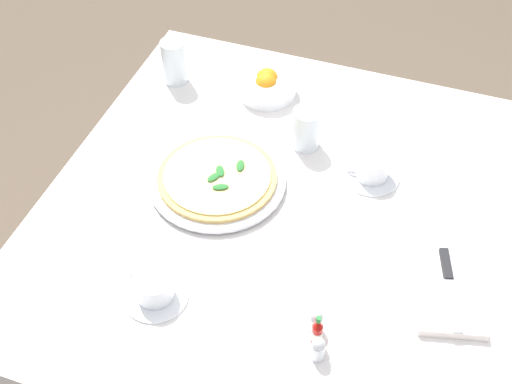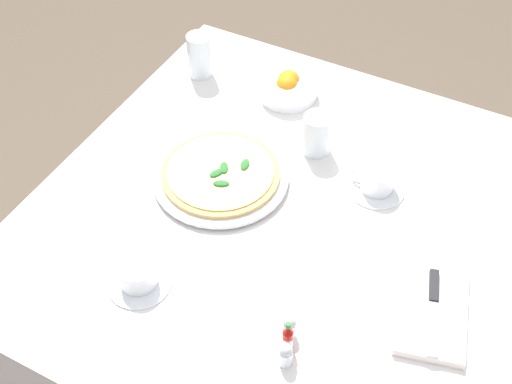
{
  "view_description": "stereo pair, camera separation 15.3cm",
  "coord_description": "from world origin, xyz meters",
  "px_view_note": "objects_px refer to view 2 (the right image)",
  "views": [
    {
      "loc": [
        0.98,
        0.25,
        1.89
      ],
      "look_at": [
        -0.01,
        -0.1,
        0.78
      ],
      "focal_mm": 48.67,
      "sensor_mm": 36.0,
      "label": 1
    },
    {
      "loc": [
        0.91,
        0.39,
        1.89
      ],
      "look_at": [
        -0.01,
        -0.1,
        0.78
      ],
      "focal_mm": 48.67,
      "sensor_mm": 36.0,
      "label": 2
    }
  ],
  "objects_px": {
    "pizza": "(221,173)",
    "coffee_cup_right_edge": "(137,275)",
    "pizza_plate": "(221,177)",
    "hot_sauce_bottle": "(288,339)",
    "salt_shaker": "(286,356)",
    "citrus_bowl": "(288,87)",
    "water_glass_far_right": "(317,136)",
    "pepper_shaker": "(289,327)",
    "napkin_folded": "(432,310)",
    "coffee_cup_near_left": "(377,180)",
    "water_glass_far_left": "(200,58)",
    "dinner_knife": "(433,307)"
  },
  "relations": [
    {
      "from": "pizza",
      "to": "coffee_cup_right_edge",
      "type": "height_order",
      "value": "coffee_cup_right_edge"
    },
    {
      "from": "water_glass_far_right",
      "to": "citrus_bowl",
      "type": "distance_m",
      "value": 0.22
    },
    {
      "from": "water_glass_far_right",
      "to": "pizza_plate",
      "type": "bearing_deg",
      "value": -38.06
    },
    {
      "from": "coffee_cup_near_left",
      "to": "salt_shaker",
      "type": "distance_m",
      "value": 0.49
    },
    {
      "from": "coffee_cup_near_left",
      "to": "water_glass_far_right",
      "type": "bearing_deg",
      "value": -107.11
    },
    {
      "from": "pizza_plate",
      "to": "napkin_folded",
      "type": "distance_m",
      "value": 0.55
    },
    {
      "from": "water_glass_far_left",
      "to": "salt_shaker",
      "type": "relative_size",
      "value": 2.12
    },
    {
      "from": "dinner_knife",
      "to": "citrus_bowl",
      "type": "distance_m",
      "value": 0.71
    },
    {
      "from": "pizza",
      "to": "napkin_folded",
      "type": "height_order",
      "value": "pizza"
    },
    {
      "from": "pizza_plate",
      "to": "hot_sauce_bottle",
      "type": "height_order",
      "value": "hot_sauce_bottle"
    },
    {
      "from": "water_glass_far_right",
      "to": "napkin_folded",
      "type": "height_order",
      "value": "water_glass_far_right"
    },
    {
      "from": "pizza",
      "to": "hot_sauce_bottle",
      "type": "distance_m",
      "value": 0.46
    },
    {
      "from": "coffee_cup_right_edge",
      "to": "water_glass_far_left",
      "type": "bearing_deg",
      "value": -159.52
    },
    {
      "from": "pizza",
      "to": "coffee_cup_near_left",
      "type": "distance_m",
      "value": 0.35
    },
    {
      "from": "napkin_folded",
      "to": "pepper_shaker",
      "type": "xyz_separation_m",
      "value": [
        0.17,
        -0.22,
        0.02
      ]
    },
    {
      "from": "pizza",
      "to": "coffee_cup_near_left",
      "type": "xyz_separation_m",
      "value": [
        -0.14,
        0.32,
        0.0
      ]
    },
    {
      "from": "napkin_folded",
      "to": "pizza_plate",
      "type": "bearing_deg",
      "value": -116.77
    },
    {
      "from": "water_glass_far_left",
      "to": "napkin_folded",
      "type": "xyz_separation_m",
      "value": [
        0.44,
        0.78,
        -0.04
      ]
    },
    {
      "from": "salt_shaker",
      "to": "pepper_shaker",
      "type": "bearing_deg",
      "value": -160.35
    },
    {
      "from": "dinner_knife",
      "to": "pepper_shaker",
      "type": "distance_m",
      "value": 0.28
    },
    {
      "from": "coffee_cup_right_edge",
      "to": "salt_shaker",
      "type": "xyz_separation_m",
      "value": [
        0.02,
        0.34,
        -0.0
      ]
    },
    {
      "from": "salt_shaker",
      "to": "pepper_shaker",
      "type": "xyz_separation_m",
      "value": [
        -0.06,
        -0.02,
        0.0
      ]
    },
    {
      "from": "pizza_plate",
      "to": "dinner_knife",
      "type": "relative_size",
      "value": 1.61
    },
    {
      "from": "water_glass_far_left",
      "to": "dinner_knife",
      "type": "bearing_deg",
      "value": 60.31
    },
    {
      "from": "water_glass_far_left",
      "to": "napkin_folded",
      "type": "relative_size",
      "value": 0.49
    },
    {
      "from": "pizza",
      "to": "salt_shaker",
      "type": "bearing_deg",
      "value": 43.69
    },
    {
      "from": "dinner_knife",
      "to": "citrus_bowl",
      "type": "height_order",
      "value": "citrus_bowl"
    },
    {
      "from": "water_glass_far_left",
      "to": "napkin_folded",
      "type": "bearing_deg",
      "value": 60.44
    },
    {
      "from": "salt_shaker",
      "to": "pepper_shaker",
      "type": "distance_m",
      "value": 0.06
    },
    {
      "from": "water_glass_far_left",
      "to": "water_glass_far_right",
      "type": "bearing_deg",
      "value": 71.92
    },
    {
      "from": "coffee_cup_right_edge",
      "to": "water_glass_far_right",
      "type": "distance_m",
      "value": 0.54
    },
    {
      "from": "pizza_plate",
      "to": "water_glass_far_right",
      "type": "relative_size",
      "value": 2.99
    },
    {
      "from": "salt_shaker",
      "to": "citrus_bowl",
      "type": "bearing_deg",
      "value": -154.38
    },
    {
      "from": "pizza_plate",
      "to": "pepper_shaker",
      "type": "distance_m",
      "value": 0.43
    },
    {
      "from": "water_glass_far_left",
      "to": "pepper_shaker",
      "type": "height_order",
      "value": "water_glass_far_left"
    },
    {
      "from": "water_glass_far_right",
      "to": "hot_sauce_bottle",
      "type": "distance_m",
      "value": 0.54
    },
    {
      "from": "pizza",
      "to": "water_glass_far_left",
      "type": "xyz_separation_m",
      "value": [
        -0.32,
        -0.24,
        0.03
      ]
    },
    {
      "from": "water_glass_far_left",
      "to": "napkin_folded",
      "type": "distance_m",
      "value": 0.9
    },
    {
      "from": "coffee_cup_near_left",
      "to": "water_glass_far_left",
      "type": "distance_m",
      "value": 0.59
    },
    {
      "from": "coffee_cup_right_edge",
      "to": "napkin_folded",
      "type": "distance_m",
      "value": 0.58
    },
    {
      "from": "coffee_cup_near_left",
      "to": "hot_sauce_bottle",
      "type": "xyz_separation_m",
      "value": [
        0.46,
        0.0,
        0.01
      ]
    },
    {
      "from": "pizza_plate",
      "to": "citrus_bowl",
      "type": "distance_m",
      "value": 0.35
    },
    {
      "from": "pizza_plate",
      "to": "napkin_folded",
      "type": "bearing_deg",
      "value": 77.12
    },
    {
      "from": "water_glass_far_left",
      "to": "citrus_bowl",
      "type": "height_order",
      "value": "water_glass_far_left"
    },
    {
      "from": "water_glass_far_right",
      "to": "napkin_folded",
      "type": "bearing_deg",
      "value": 50.9
    },
    {
      "from": "pizza_plate",
      "to": "pizza",
      "type": "height_order",
      "value": "pizza"
    },
    {
      "from": "coffee_cup_right_edge",
      "to": "dinner_knife",
      "type": "distance_m",
      "value": 0.58
    },
    {
      "from": "citrus_bowl",
      "to": "salt_shaker",
      "type": "distance_m",
      "value": 0.77
    },
    {
      "from": "dinner_knife",
      "to": "pepper_shaker",
      "type": "relative_size",
      "value": 3.42
    },
    {
      "from": "pizza_plate",
      "to": "water_glass_far_right",
      "type": "height_order",
      "value": "water_glass_far_right"
    }
  ]
}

